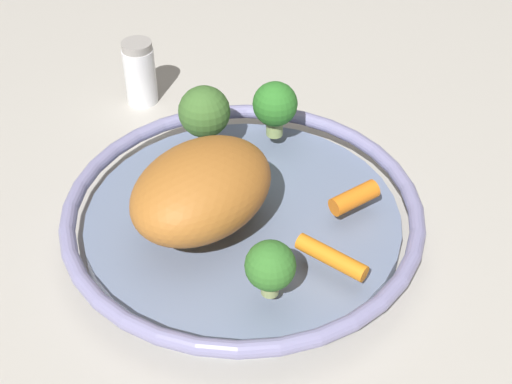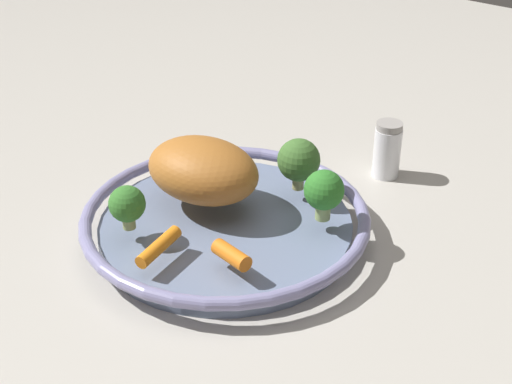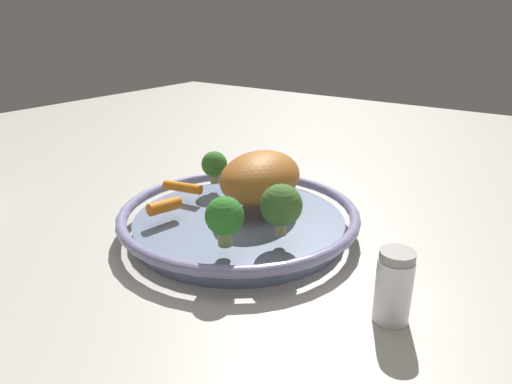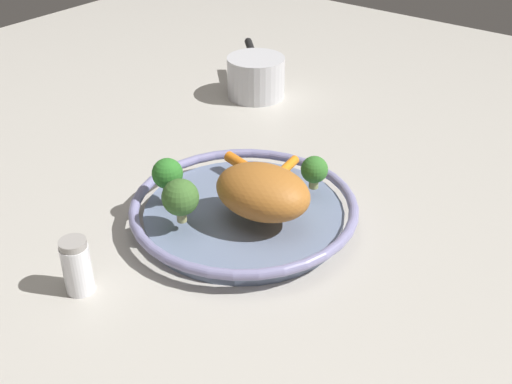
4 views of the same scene
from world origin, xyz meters
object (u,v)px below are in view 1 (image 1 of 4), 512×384
broccoli_floret_edge (270,266)px  broccoli_floret_mid (204,112)px  serving_bowl (243,217)px  baby_carrot_near_rim (354,198)px  broccoli_floret_small (275,105)px  salt_shaker (140,73)px  roast_chicken_piece (202,189)px  baby_carrot_left (330,258)px

broccoli_floret_edge → broccoli_floret_mid: 0.21m
serving_bowl → broccoli_floret_mid: size_ratio=5.19×
baby_carrot_near_rim → broccoli_floret_small: 0.13m
baby_carrot_near_rim → broccoli_floret_mid: broccoli_floret_mid is taller
broccoli_floret_mid → salt_shaker: broccoli_floret_mid is taller
baby_carrot_near_rim → salt_shaker: (-0.31, 0.00, -0.01)m
roast_chicken_piece → baby_carrot_near_rim: (0.08, 0.11, -0.03)m
serving_bowl → salt_shaker: size_ratio=4.33×
roast_chicken_piece → broccoli_floret_mid: size_ratio=2.17×
salt_shaker → broccoli_floret_edge: bearing=-21.0°
roast_chicken_piece → baby_carrot_near_rim: size_ratio=2.99×
roast_chicken_piece → baby_carrot_left: roast_chicken_piece is taller
serving_bowl → broccoli_floret_small: broccoli_floret_small is taller
baby_carrot_near_rim → broccoli_floret_small: broccoli_floret_small is taller
baby_carrot_near_rim → broccoli_floret_small: (-0.13, 0.03, 0.03)m
serving_bowl → baby_carrot_near_rim: (0.07, 0.07, 0.03)m
baby_carrot_left → salt_shaker: bearing=168.4°
roast_chicken_piece → baby_carrot_left: size_ratio=2.19×
serving_bowl → broccoli_floret_small: (-0.05, 0.10, 0.05)m
serving_bowl → roast_chicken_piece: roast_chicken_piece is taller
broccoli_floret_mid → salt_shaker: (-0.15, 0.03, -0.04)m
roast_chicken_piece → baby_carrot_near_rim: 0.14m
baby_carrot_left → broccoli_floret_edge: bearing=-102.9°
salt_shaker → baby_carrot_left: bearing=-11.6°
baby_carrot_near_rim → broccoli_floret_mid: bearing=-168.4°
serving_bowl → broccoli_floret_edge: (0.09, -0.06, 0.05)m
roast_chicken_piece → salt_shaker: (-0.23, 0.11, -0.03)m
roast_chicken_piece → broccoli_floret_small: size_ratio=2.34×
roast_chicken_piece → broccoli_floret_small: bearing=108.6°
broccoli_floret_small → salt_shaker: (-0.19, -0.03, -0.03)m
broccoli_floret_edge → broccoli_floret_small: bearing=133.4°
serving_bowl → baby_carrot_left: size_ratio=5.24×
roast_chicken_piece → broccoli_floret_small: 0.14m
baby_carrot_left → salt_shaker: size_ratio=0.83×
serving_bowl → broccoli_floret_edge: size_ratio=6.52×
baby_carrot_near_rim → broccoli_floret_mid: size_ratio=0.72×
broccoli_floret_small → broccoli_floret_mid: 0.07m
baby_carrot_left → broccoli_floret_mid: bearing=169.2°
serving_bowl → baby_carrot_left: 0.11m
baby_carrot_left → broccoli_floret_edge: (-0.01, -0.06, 0.02)m
broccoli_floret_mid → serving_bowl: bearing=-21.6°
broccoli_floret_mid → broccoli_floret_small: bearing=58.4°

